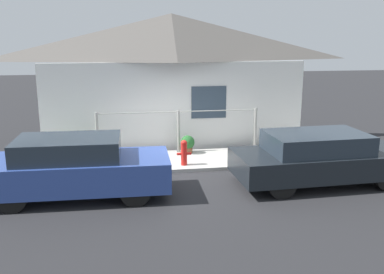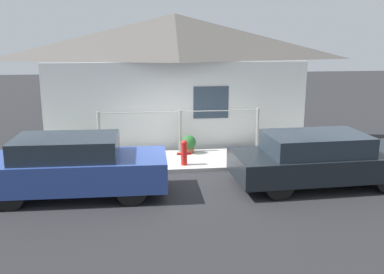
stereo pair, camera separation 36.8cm
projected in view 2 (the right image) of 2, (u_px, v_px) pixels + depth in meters
ground_plane at (187, 173)px, 11.37m from camera, size 60.00×60.00×0.00m
sidewalk at (183, 161)px, 12.28m from camera, size 24.00×1.92×0.10m
house at (175, 43)px, 13.73m from camera, size 8.57×2.23×4.23m
fence at (180, 129)px, 12.89m from camera, size 4.90×0.10×1.28m
car_left at (73, 166)px, 9.59m from camera, size 4.12×1.69×1.38m
car_right at (320, 159)px, 10.30m from camera, size 4.33×1.88×1.29m
fire_hydrant at (184, 152)px, 11.62m from camera, size 0.40×0.18×0.70m
potted_plant_near_hydrant at (189, 144)px, 12.81m from camera, size 0.42×0.42×0.54m
potted_plant_by_fence at (78, 146)px, 12.18m from camera, size 0.59×0.59×0.71m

